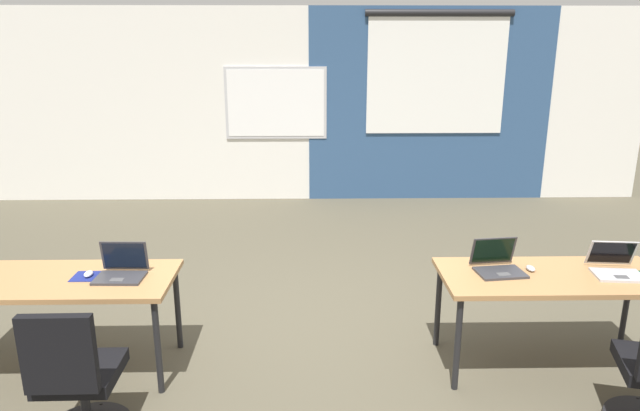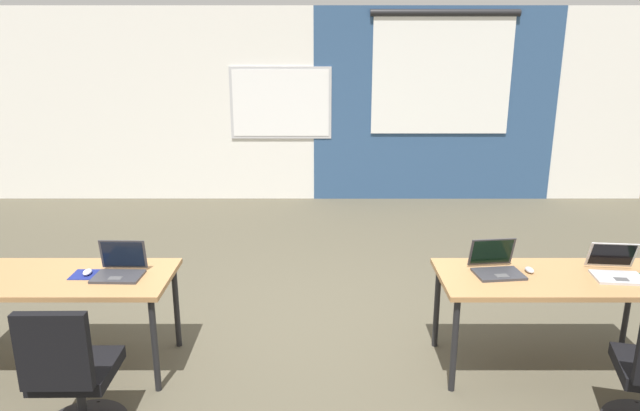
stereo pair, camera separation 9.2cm
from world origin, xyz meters
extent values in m
plane|color=#4C4738|center=(0.00, 0.00, 0.00)|extent=(24.00, 24.00, 0.00)
cube|color=silver|center=(0.00, 4.20, 1.40)|extent=(10.00, 0.20, 2.80)
cube|color=#2D4C75|center=(1.79, 4.09, 1.40)|extent=(3.56, 0.01, 2.80)
cube|color=#B7B7BC|center=(-0.47, 4.09, 1.45)|extent=(1.48, 0.02, 1.04)
cube|color=white|center=(-0.47, 4.08, 1.45)|extent=(1.40, 0.02, 0.96)
cube|color=white|center=(1.86, 4.08, 1.83)|extent=(2.00, 0.02, 1.64)
cylinder|color=black|center=(1.86, 4.08, 2.70)|extent=(2.10, 0.10, 0.10)
cube|color=#A37547|center=(-1.75, -0.60, 0.70)|extent=(1.60, 0.70, 0.04)
cylinder|color=black|center=(-1.01, -0.90, 0.34)|extent=(0.04, 0.04, 0.68)
cylinder|color=black|center=(-1.01, -0.30, 0.34)|extent=(0.04, 0.04, 0.68)
cube|color=#A37547|center=(1.75, -0.60, 0.70)|extent=(1.60, 0.70, 0.04)
cylinder|color=black|center=(1.01, -0.90, 0.34)|extent=(0.04, 0.04, 0.68)
cylinder|color=black|center=(1.01, -0.30, 0.34)|extent=(0.04, 0.04, 0.68)
cylinder|color=black|center=(2.49, -0.30, 0.34)|extent=(0.04, 0.04, 0.68)
cube|color=#B7B7BC|center=(2.19, -0.65, 0.73)|extent=(0.35, 0.26, 0.02)
cube|color=#4C4C4F|center=(2.18, -0.70, 0.74)|extent=(0.10, 0.07, 0.00)
cube|color=#B7B7BC|center=(2.20, -0.49, 0.84)|extent=(0.34, 0.13, 0.21)
cube|color=black|center=(2.20, -0.50, 0.84)|extent=(0.30, 0.11, 0.18)
sphere|color=black|center=(2.18, -1.09, 0.02)|extent=(0.04, 0.04, 0.04)
cube|color=#333338|center=(1.37, -0.58, 0.73)|extent=(0.36, 0.27, 0.02)
cube|color=#4C4C4F|center=(1.38, -0.64, 0.74)|extent=(0.10, 0.07, 0.00)
cube|color=#333338|center=(1.35, -0.44, 0.84)|extent=(0.34, 0.10, 0.21)
cube|color=black|center=(1.35, -0.45, 0.85)|extent=(0.30, 0.09, 0.19)
ellipsoid|color=#B2B2B7|center=(1.61, -0.53, 0.74)|extent=(0.06, 0.10, 0.03)
cube|color=#333338|center=(-1.31, -0.63, 0.73)|extent=(0.34, 0.24, 0.02)
cube|color=#4C4C4F|center=(-1.31, -0.68, 0.74)|extent=(0.09, 0.06, 0.00)
cube|color=#333338|center=(-1.31, -0.50, 0.85)|extent=(0.33, 0.05, 0.22)
cube|color=black|center=(-1.31, -0.50, 0.85)|extent=(0.30, 0.04, 0.19)
cube|color=navy|center=(-1.55, -0.58, 0.72)|extent=(0.22, 0.19, 0.00)
ellipsoid|color=silver|center=(-1.55, -0.58, 0.74)|extent=(0.06, 0.10, 0.03)
cylinder|color=black|center=(-1.35, -1.32, 0.21)|extent=(0.06, 0.06, 0.34)
cube|color=black|center=(-1.35, -1.32, 0.42)|extent=(0.45, 0.45, 0.08)
cube|color=black|center=(-1.35, -1.57, 0.69)|extent=(0.40, 0.06, 0.46)
sphere|color=black|center=(-1.35, -1.09, 0.02)|extent=(0.04, 0.04, 0.04)
camera|label=1|loc=(0.01, -4.34, 2.31)|focal=32.09mm
camera|label=2|loc=(0.10, -4.34, 2.31)|focal=32.09mm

